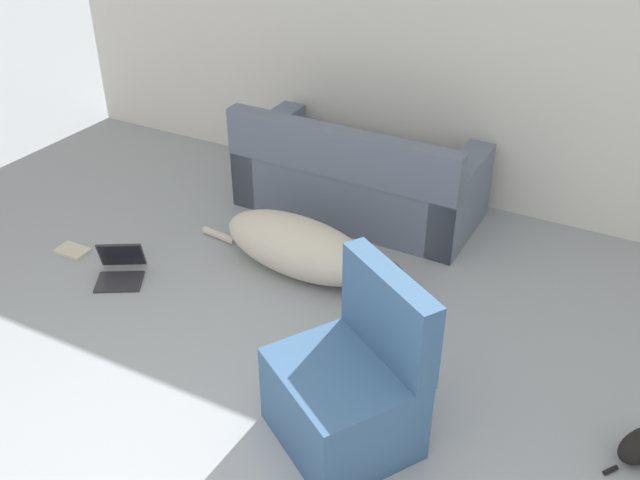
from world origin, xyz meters
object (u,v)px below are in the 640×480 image
Objects in this scene: laptop_open at (121,266)px; book_cream at (72,251)px; couch at (358,179)px; dog at (308,251)px; side_chair at (350,389)px.

laptop_open reaches higher than book_cream.
couch is at bearing 43.68° from book_cream.
couch reaches higher than book_cream.
dog reaches higher than book_cream.
dog is 1.46m from side_chair.
book_cream is 2.60m from side_chair.
side_chair is (1.99, -0.56, 0.24)m from laptop_open.
couch is 0.95m from dog.
laptop_open is 1.86× the size of book_cream.
dog is 1.28m from laptop_open.
couch is at bearing 146.95° from side_chair.
dog is 7.30× the size of book_cream.
side_chair reaches higher than dog.
side_chair is at bearing -13.88° from book_cream.
book_cream is at bearing 44.70° from couch.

